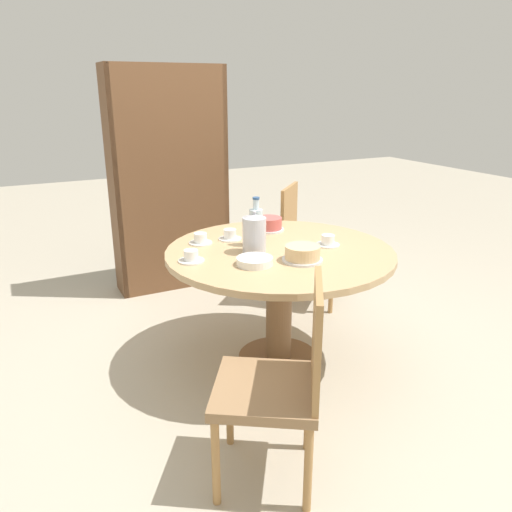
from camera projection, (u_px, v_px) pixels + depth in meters
The scene contains 14 objects.
ground_plane at pixel (278, 360), 3.07m from camera, with size 14.00×14.00×0.00m, color #B2A893.
dining_table at pixel (279, 272), 2.88m from camera, with size 1.30×1.30×0.72m.
chair_a at pixel (305, 242), 3.79m from camera, with size 0.59×0.59×0.89m.
chair_b at pixel (282, 379), 2.01m from camera, with size 0.58×0.58×0.89m.
bookshelf at pixel (170, 182), 3.96m from camera, with size 0.92×0.28×1.76m.
coffee_pot at pixel (254, 234), 2.75m from camera, with size 0.13×0.13×0.24m.
water_bottle at pixel (256, 226), 2.88m from camera, with size 0.08×0.08×0.29m.
cake_main at pixel (302, 254), 2.64m from camera, with size 0.22×0.22×0.08m.
cake_second at pixel (269, 224), 3.20m from camera, with size 0.20×0.20×0.08m.
cup_a at pixel (191, 257), 2.63m from camera, with size 0.14×0.14×0.06m.
cup_b at pixel (200, 239), 2.94m from camera, with size 0.14×0.14×0.06m.
cup_c at pixel (328, 241), 2.90m from camera, with size 0.14×0.14×0.06m.
cup_d at pixel (230, 235), 3.02m from camera, with size 0.14×0.14×0.06m.
plate_stack at pixel (255, 261), 2.59m from camera, with size 0.19×0.19×0.04m.
Camera 1 is at (-1.34, -2.34, 1.59)m, focal length 35.00 mm.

